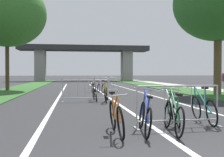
% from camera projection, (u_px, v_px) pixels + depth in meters
% --- Properties ---
extents(grass_verge_left, '(2.90, 52.19, 0.05)m').
position_uv_depth(grass_verge_left, '(21.00, 88.00, 23.66)').
color(grass_verge_left, '#2D5B26').
rests_on(grass_verge_left, ground).
extents(grass_verge_right, '(2.90, 52.19, 0.05)m').
position_uv_depth(grass_verge_right, '(163.00, 87.00, 25.52)').
color(grass_verge_right, '#2D5B26').
rests_on(grass_verge_right, ground).
extents(sidewalk_path_right, '(2.07, 52.19, 0.08)m').
position_uv_depth(sidewalk_path_right, '(187.00, 87.00, 25.88)').
color(sidewalk_path_right, '#ADA89E').
rests_on(sidewalk_path_right, ground).
extents(lane_stripe_center, '(0.14, 30.19, 0.01)m').
position_uv_depth(lane_stripe_center, '(102.00, 93.00, 18.40)').
color(lane_stripe_center, silver).
rests_on(lane_stripe_center, ground).
extents(lane_stripe_right_lane, '(0.14, 30.19, 0.01)m').
position_uv_depth(lane_stripe_right_lane, '(141.00, 92.00, 18.80)').
color(lane_stripe_right_lane, silver).
rests_on(lane_stripe_right_lane, ground).
extents(lane_stripe_left_lane, '(0.14, 30.19, 0.01)m').
position_uv_depth(lane_stripe_left_lane, '(61.00, 93.00, 18.01)').
color(lane_stripe_left_lane, silver).
rests_on(lane_stripe_left_lane, ground).
extents(overpass_bridge, '(21.93, 3.87, 6.03)m').
position_uv_depth(overpass_bridge, '(84.00, 55.00, 46.05)').
color(overpass_bridge, '#2D2D30').
rests_on(overpass_bridge, ground).
extents(tree_left_oak_near, '(5.92, 5.92, 8.40)m').
position_uv_depth(tree_left_oak_near, '(7.00, 14.00, 20.43)').
color(tree_left_oak_near, '#4C3823').
rests_on(tree_left_oak_near, ground).
extents(tree_right_pine_near, '(5.47, 5.47, 7.99)m').
position_uv_depth(tree_right_pine_near, '(218.00, 3.00, 16.55)').
color(tree_right_pine_near, brown).
rests_on(tree_right_pine_near, ground).
extents(crowd_barrier_nearest, '(2.18, 0.51, 1.05)m').
position_uv_depth(crowd_barrier_nearest, '(178.00, 107.00, 6.64)').
color(crowd_barrier_nearest, '#ADADB2').
rests_on(crowd_barrier_nearest, ground).
extents(crowd_barrier_second, '(2.19, 0.53, 1.05)m').
position_uv_depth(crowd_barrier_second, '(85.00, 91.00, 12.70)').
color(crowd_barrier_second, '#ADADB2').
rests_on(crowd_barrier_second, ground).
extents(crowd_barrier_third, '(2.18, 0.51, 1.05)m').
position_uv_depth(crowd_barrier_third, '(104.00, 85.00, 19.27)').
color(crowd_barrier_third, '#ADADB2').
rests_on(crowd_barrier_third, ground).
extents(bicycle_white_0, '(0.50, 1.58, 0.95)m').
position_uv_depth(bicycle_white_0, '(173.00, 111.00, 7.09)').
color(bicycle_white_0, black).
rests_on(bicycle_white_0, ground).
extents(bicycle_purple_1, '(0.55, 1.56, 0.93)m').
position_uv_depth(bicycle_purple_1, '(101.00, 88.00, 18.67)').
color(bicycle_purple_1, black).
rests_on(bicycle_purple_1, ground).
extents(bicycle_yellow_2, '(0.64, 1.66, 0.97)m').
position_uv_depth(bicycle_yellow_2, '(106.00, 94.00, 12.48)').
color(bicycle_yellow_2, black).
rests_on(bicycle_yellow_2, ground).
extents(bicycle_green_3, '(0.54, 1.75, 1.00)m').
position_uv_depth(bicycle_green_3, '(173.00, 116.00, 6.09)').
color(bicycle_green_3, black).
rests_on(bicycle_green_3, ground).
extents(bicycle_teal_5, '(0.46, 1.77, 1.01)m').
position_uv_depth(bicycle_teal_5, '(203.00, 109.00, 7.24)').
color(bicycle_teal_5, black).
rests_on(bicycle_teal_5, ground).
extents(bicycle_black_6, '(0.46, 1.71, 0.95)m').
position_uv_depth(bicycle_black_6, '(94.00, 93.00, 13.12)').
color(bicycle_black_6, black).
rests_on(bicycle_black_6, ground).
extents(bicycle_red_7, '(0.47, 1.64, 0.99)m').
position_uv_depth(bicycle_red_7, '(95.00, 87.00, 19.73)').
color(bicycle_red_7, black).
rests_on(bicycle_red_7, ground).
extents(bicycle_orange_8, '(0.43, 1.76, 0.94)m').
position_uv_depth(bicycle_orange_8, '(116.00, 117.00, 5.90)').
color(bicycle_orange_8, black).
rests_on(bicycle_orange_8, ground).
extents(bicycle_blue_9, '(0.61, 1.75, 1.01)m').
position_uv_depth(bicycle_blue_9, '(145.00, 117.00, 5.98)').
color(bicycle_blue_9, black).
rests_on(bicycle_blue_9, ground).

